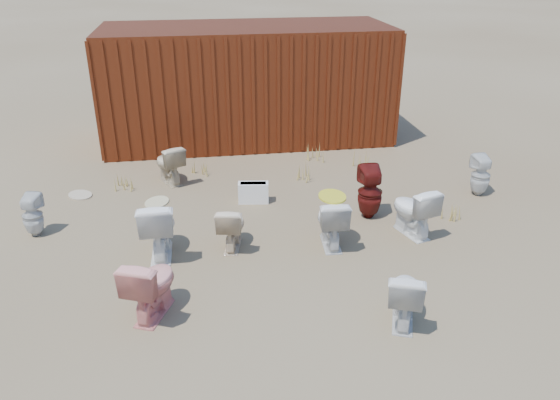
{
  "coord_description": "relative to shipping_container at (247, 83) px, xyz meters",
  "views": [
    {
      "loc": [
        -1.11,
        -6.51,
        3.94
      ],
      "look_at": [
        0.0,
        0.6,
        0.55
      ],
      "focal_mm": 35.0,
      "sensor_mm": 36.0,
      "label": 1
    }
  ],
  "objects": [
    {
      "name": "toilet_front_maroon",
      "position": [
        1.47,
        -4.27,
        -0.78
      ],
      "size": [
        0.39,
        0.4,
        0.85
      ],
      "primitive_type": "imported",
      "rotation": [
        0.0,
        0.0,
        3.11
      ],
      "color": "#5C130F",
      "rests_on": "ground"
    },
    {
      "name": "toilet_front_c",
      "position": [
        1.06,
        -6.89,
        -0.84
      ],
      "size": [
        0.62,
        0.8,
        0.72
      ],
      "primitive_type": "imported",
      "rotation": [
        0.0,
        0.0,
        2.78
      ],
      "color": "silver",
      "rests_on": "ground"
    },
    {
      "name": "toilet_back_e",
      "position": [
        3.6,
        -3.75,
        -0.84
      ],
      "size": [
        0.34,
        0.35,
        0.71
      ],
      "primitive_type": "imported",
      "rotation": [
        0.0,
        0.0,
        3.2
      ],
      "color": "silver",
      "rests_on": "ground"
    },
    {
      "name": "yellow_lid",
      "position": [
        0.66,
        -5.05,
        -0.44
      ],
      "size": [
        0.38,
        0.48,
        0.02
      ],
      "primitive_type": "ellipsoid",
      "color": "gold",
      "rests_on": "toilet_back_yellowlid"
    },
    {
      "name": "toilet_front_pink",
      "position": [
        -1.76,
        -6.3,
        -0.81
      ],
      "size": [
        0.7,
        0.88,
        0.79
      ],
      "primitive_type": "imported",
      "rotation": [
        0.0,
        0.0,
        2.75
      ],
      "color": "pink",
      "rests_on": "ground"
    },
    {
      "name": "weed_clump_b",
      "position": [
        0.71,
        -2.67,
        -1.04
      ],
      "size": [
        0.32,
        0.32,
        0.32
      ],
      "primitive_type": "cone",
      "color": "#A68E42",
      "rests_on": "ground"
    },
    {
      "name": "weed_clump_e",
      "position": [
        1.18,
        -1.7,
        -1.04
      ],
      "size": [
        0.34,
        0.34,
        0.32
      ],
      "primitive_type": "cone",
      "color": "#A68E42",
      "rests_on": "ground"
    },
    {
      "name": "toilet_front_a",
      "position": [
        -1.74,
        -4.94,
        -0.77
      ],
      "size": [
        0.49,
        0.84,
        0.85
      ],
      "primitive_type": "imported",
      "rotation": [
        0.0,
        0.0,
        3.13
      ],
      "color": "white",
      "rests_on": "ground"
    },
    {
      "name": "shipping_container",
      "position": [
        0.0,
        0.0,
        0.0
      ],
      "size": [
        6.0,
        2.4,
        2.4
      ],
      "primitive_type": "cube",
      "color": "#4E1C0D",
      "rests_on": "ground"
    },
    {
      "name": "weed_clump_c",
      "position": [
        2.0,
        -2.28,
        -1.02
      ],
      "size": [
        0.36,
        0.36,
        0.36
      ],
      "primitive_type": "cone",
      "color": "#A68E42",
      "rests_on": "ground"
    },
    {
      "name": "toilet_front_e",
      "position": [
        1.93,
        -4.91,
        -0.81
      ],
      "size": [
        0.63,
        0.85,
        0.77
      ],
      "primitive_type": "imported",
      "rotation": [
        0.0,
        0.0,
        3.44
      ],
      "color": "white",
      "rests_on": "ground"
    },
    {
      "name": "weed_clump_f",
      "position": [
        2.72,
        -4.55,
        -1.07
      ],
      "size": [
        0.28,
        0.28,
        0.25
      ],
      "primitive_type": "cone",
      "color": "#A68E42",
      "rests_on": "ground"
    },
    {
      "name": "toilet_back_beige_right",
      "position": [
        -0.74,
        -4.89,
        -0.87
      ],
      "size": [
        0.5,
        0.71,
        0.66
      ],
      "primitive_type": "imported",
      "rotation": [
        0.0,
        0.0,
        2.93
      ],
      "color": "beige",
      "rests_on": "ground"
    },
    {
      "name": "ground",
      "position": [
        0.0,
        -5.2,
        -1.2
      ],
      "size": [
        100.0,
        100.0,
        0.0
      ],
      "primitive_type": "plane",
      "color": "brown",
      "rests_on": "ground"
    },
    {
      "name": "loose_lid_far",
      "position": [
        -3.2,
        -2.74,
        -1.19
      ],
      "size": [
        0.58,
        0.59,
        0.02
      ],
      "primitive_type": "ellipsoid",
      "rotation": [
        0.0,
        0.0,
        0.72
      ],
      "color": "tan",
      "rests_on": "ground"
    },
    {
      "name": "loose_tank",
      "position": [
        -0.27,
        -3.46,
        -1.02
      ],
      "size": [
        0.52,
        0.26,
        0.35
      ],
      "primitive_type": "cube",
      "rotation": [
        0.0,
        0.0,
        -0.13
      ],
      "color": "white",
      "rests_on": "ground"
    },
    {
      "name": "weed_clump_d",
      "position": [
        -1.14,
        -2.14,
        -1.08
      ],
      "size": [
        0.3,
        0.3,
        0.24
      ],
      "primitive_type": "cone",
      "color": "#A68E42",
      "rests_on": "ground"
    },
    {
      "name": "toilet_back_a",
      "position": [
        -3.6,
        -4.09,
        -0.87
      ],
      "size": [
        0.36,
        0.36,
        0.65
      ],
      "primitive_type": "imported",
      "rotation": [
        0.0,
        0.0,
        2.9
      ],
      "color": "silver",
      "rests_on": "ground"
    },
    {
      "name": "weed_clump_a",
      "position": [
        -2.48,
        -2.54,
        -1.07
      ],
      "size": [
        0.36,
        0.36,
        0.26
      ],
      "primitive_type": "cone",
      "color": "#A68E42",
      "rests_on": "ground"
    },
    {
      "name": "toilet_back_beige_left",
      "position": [
        -1.67,
        -2.39,
        -0.84
      ],
      "size": [
        0.66,
        0.8,
        0.72
      ],
      "primitive_type": "imported",
      "rotation": [
        0.0,
        0.0,
        3.59
      ],
      "color": "#C4B28F",
      "rests_on": "ground"
    },
    {
      "name": "loose_lid_near",
      "position": [
        -1.88,
        -3.24,
        -1.19
      ],
      "size": [
        0.53,
        0.6,
        0.02
      ],
      "primitive_type": "ellipsoid",
      "rotation": [
        0.0,
        0.0,
        -0.35
      ],
      "color": "beige",
      "rests_on": "ground"
    },
    {
      "name": "toilet_back_yellowlid",
      "position": [
        0.66,
        -5.05,
        -0.82
      ],
      "size": [
        0.47,
        0.76,
        0.75
      ],
      "primitive_type": "imported",
      "rotation": [
        0.0,
        0.0,
        3.07
      ],
      "color": "silver",
      "rests_on": "ground"
    }
  ]
}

